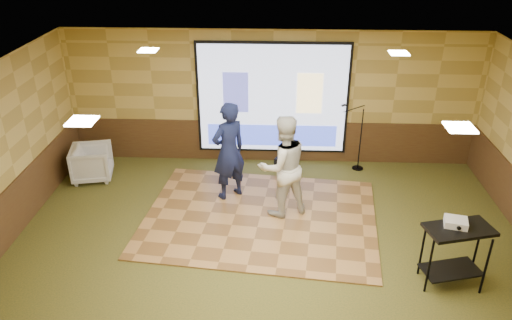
{
  "coord_description": "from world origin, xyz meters",
  "views": [
    {
      "loc": [
        0.09,
        -6.86,
        5.21
      ],
      "look_at": [
        -0.25,
        0.87,
        1.3
      ],
      "focal_mm": 35.0,
      "sensor_mm": 36.0,
      "label": 1
    }
  ],
  "objects_px": {
    "player_left": "(229,151)",
    "av_table": "(456,244)",
    "player_right": "(283,166)",
    "duffel_bag": "(286,164)",
    "mic_stand": "(357,149)",
    "banquet_chair": "(92,163)",
    "projector": "(456,222)",
    "dance_floor": "(260,217)",
    "projector_screen": "(272,100)"
  },
  "relations": [
    {
      "from": "banquet_chair",
      "to": "duffel_bag",
      "type": "xyz_separation_m",
      "value": [
        4.15,
        0.55,
        -0.23
      ]
    },
    {
      "from": "mic_stand",
      "to": "duffel_bag",
      "type": "height_order",
      "value": "mic_stand"
    },
    {
      "from": "dance_floor",
      "to": "projector_screen",
      "type": "bearing_deg",
      "value": 85.84
    },
    {
      "from": "projector_screen",
      "to": "player_left",
      "type": "bearing_deg",
      "value": -116.14
    },
    {
      "from": "projector",
      "to": "mic_stand",
      "type": "bearing_deg",
      "value": 116.82
    },
    {
      "from": "projector_screen",
      "to": "player_left",
      "type": "distance_m",
      "value": 1.9
    },
    {
      "from": "player_left",
      "to": "av_table",
      "type": "xyz_separation_m",
      "value": [
        3.63,
        -2.44,
        -0.29
      ]
    },
    {
      "from": "banquet_chair",
      "to": "mic_stand",
      "type": "bearing_deg",
      "value": -94.79
    },
    {
      "from": "mic_stand",
      "to": "banquet_chair",
      "type": "relative_size",
      "value": 1.88
    },
    {
      "from": "duffel_bag",
      "to": "projector_screen",
      "type": "bearing_deg",
      "value": 126.14
    },
    {
      "from": "projector_screen",
      "to": "player_left",
      "type": "height_order",
      "value": "projector_screen"
    },
    {
      "from": "projector_screen",
      "to": "banquet_chair",
      "type": "distance_m",
      "value": 4.1
    },
    {
      "from": "mic_stand",
      "to": "av_table",
      "type": "bearing_deg",
      "value": -100.95
    },
    {
      "from": "projector_screen",
      "to": "projector",
      "type": "relative_size",
      "value": 10.23
    },
    {
      "from": "projector",
      "to": "banquet_chair",
      "type": "relative_size",
      "value": 0.4
    },
    {
      "from": "projector",
      "to": "banquet_chair",
      "type": "xyz_separation_m",
      "value": [
        -6.58,
        3.04,
        -0.71
      ]
    },
    {
      "from": "projector",
      "to": "banquet_chair",
      "type": "height_order",
      "value": "projector"
    },
    {
      "from": "player_left",
      "to": "projector",
      "type": "bearing_deg",
      "value": 107.71
    },
    {
      "from": "av_table",
      "to": "duffel_bag",
      "type": "distance_m",
      "value": 4.45
    },
    {
      "from": "projector_screen",
      "to": "dance_floor",
      "type": "height_order",
      "value": "projector_screen"
    },
    {
      "from": "player_left",
      "to": "mic_stand",
      "type": "bearing_deg",
      "value": 167.92
    },
    {
      "from": "player_right",
      "to": "banquet_chair",
      "type": "bearing_deg",
      "value": -40.92
    },
    {
      "from": "player_right",
      "to": "av_table",
      "type": "bearing_deg",
      "value": 119.84
    },
    {
      "from": "player_right",
      "to": "duffel_bag",
      "type": "relative_size",
      "value": 4.18
    },
    {
      "from": "av_table",
      "to": "player_left",
      "type": "bearing_deg",
      "value": 146.04
    },
    {
      "from": "duffel_bag",
      "to": "banquet_chair",
      "type": "bearing_deg",
      "value": -172.45
    },
    {
      "from": "projector_screen",
      "to": "projector",
      "type": "xyz_separation_m",
      "value": [
        2.76,
        -4.05,
        -0.39
      ]
    },
    {
      "from": "dance_floor",
      "to": "av_table",
      "type": "distance_m",
      "value": 3.51
    },
    {
      "from": "projector_screen",
      "to": "projector",
      "type": "distance_m",
      "value": 4.91
    },
    {
      "from": "player_right",
      "to": "av_table",
      "type": "distance_m",
      "value": 3.21
    },
    {
      "from": "projector_screen",
      "to": "banquet_chair",
      "type": "height_order",
      "value": "projector_screen"
    },
    {
      "from": "player_left",
      "to": "av_table",
      "type": "relative_size",
      "value": 1.93
    },
    {
      "from": "dance_floor",
      "to": "av_table",
      "type": "height_order",
      "value": "av_table"
    },
    {
      "from": "dance_floor",
      "to": "duffel_bag",
      "type": "bearing_deg",
      "value": 75.28
    },
    {
      "from": "dance_floor",
      "to": "player_left",
      "type": "bearing_deg",
      "value": 130.85
    },
    {
      "from": "player_left",
      "to": "dance_floor",
      "type": "bearing_deg",
      "value": 92.21
    },
    {
      "from": "projector_screen",
      "to": "player_left",
      "type": "relative_size",
      "value": 1.67
    },
    {
      "from": "av_table",
      "to": "player_right",
      "type": "bearing_deg",
      "value": 144.0
    },
    {
      "from": "projector_screen",
      "to": "banquet_chair",
      "type": "xyz_separation_m",
      "value": [
        -3.81,
        -1.01,
        -1.1
      ]
    },
    {
      "from": "dance_floor",
      "to": "duffel_bag",
      "type": "relative_size",
      "value": 9.11
    },
    {
      "from": "projector_screen",
      "to": "mic_stand",
      "type": "xyz_separation_m",
      "value": [
        1.88,
        -0.31,
        -0.98
      ]
    },
    {
      "from": "av_table",
      "to": "projector",
      "type": "relative_size",
      "value": 3.18
    },
    {
      "from": "player_right",
      "to": "duffel_bag",
      "type": "bearing_deg",
      "value": -117.69
    },
    {
      "from": "dance_floor",
      "to": "mic_stand",
      "type": "height_order",
      "value": "mic_stand"
    },
    {
      "from": "av_table",
      "to": "mic_stand",
      "type": "height_order",
      "value": "mic_stand"
    },
    {
      "from": "banquet_chair",
      "to": "projector",
      "type": "bearing_deg",
      "value": -126.52
    },
    {
      "from": "projector",
      "to": "duffel_bag",
      "type": "height_order",
      "value": "projector"
    },
    {
      "from": "av_table",
      "to": "duffel_bag",
      "type": "bearing_deg",
      "value": 124.2
    },
    {
      "from": "player_left",
      "to": "banquet_chair",
      "type": "height_order",
      "value": "player_left"
    },
    {
      "from": "player_left",
      "to": "banquet_chair",
      "type": "xyz_separation_m",
      "value": [
        -3.0,
        0.65,
        -0.65
      ]
    }
  ]
}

